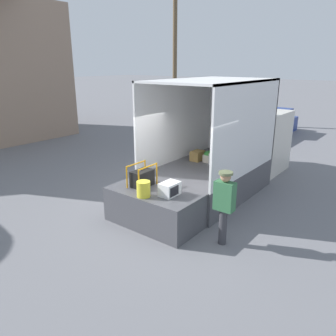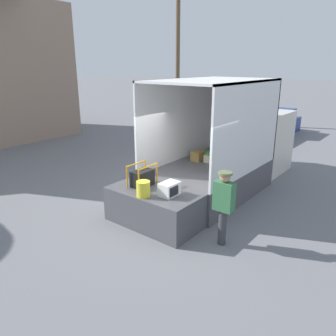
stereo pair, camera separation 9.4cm
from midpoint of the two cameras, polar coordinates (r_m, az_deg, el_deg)
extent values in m
plane|color=slate|center=(8.85, -0.04, -8.12)|extent=(160.00, 160.00, 0.00)
cube|color=silver|center=(12.64, 14.16, 4.63)|extent=(2.21, 2.26, 2.22)
cube|color=#4C4C51|center=(10.18, 6.76, -1.99)|extent=(3.94, 2.45, 0.88)
cube|color=white|center=(10.39, 1.41, 8.33)|extent=(3.94, 0.06, 2.55)
cube|color=white|center=(9.20, 13.57, 6.60)|extent=(3.94, 0.06, 2.55)
cube|color=white|center=(11.43, 12.19, 8.80)|extent=(0.06, 2.45, 2.55)
cube|color=white|center=(9.60, 7.42, 14.89)|extent=(3.94, 2.45, 0.06)
cylinder|color=silver|center=(10.14, 7.54, 1.51)|extent=(0.27, 0.27, 0.33)
cube|color=#2D7F33|center=(10.41, 7.43, 1.95)|extent=(0.44, 0.32, 0.34)
cube|color=olive|center=(10.53, 4.88, 2.15)|extent=(0.44, 0.32, 0.31)
cube|color=#B2A893|center=(10.44, 7.14, 1.74)|extent=(0.44, 0.32, 0.24)
cube|color=#4C4C51|center=(8.22, -2.73, -6.84)|extent=(1.25, 2.33, 0.88)
cube|color=white|center=(7.72, -0.05, -3.66)|extent=(0.49, 0.34, 0.32)
cube|color=black|center=(7.58, 0.76, -4.06)|extent=(0.31, 0.01, 0.22)
cube|color=black|center=(8.31, -4.85, -1.80)|extent=(0.57, 0.35, 0.41)
cylinder|color=slate|center=(8.46, -3.80, -1.26)|extent=(0.22, 0.19, 0.19)
cylinder|color=orange|center=(7.92, -5.45, -2.21)|extent=(0.04, 0.04, 0.57)
cylinder|color=orange|center=(8.40, -2.28, -0.96)|extent=(0.04, 0.04, 0.57)
cylinder|color=orange|center=(8.18, -7.51, -1.61)|extent=(0.04, 0.04, 0.57)
cylinder|color=orange|center=(8.65, -4.32, -0.43)|extent=(0.04, 0.04, 0.57)
cylinder|color=orange|center=(8.07, -3.86, 0.23)|extent=(0.68, 0.04, 0.04)
cylinder|color=orange|center=(8.33, -5.93, 0.73)|extent=(0.68, 0.04, 0.04)
cylinder|color=yellow|center=(7.66, -4.64, -3.67)|extent=(0.32, 0.32, 0.37)
cylinder|color=#38383D|center=(7.45, 9.16, -10.08)|extent=(0.18, 0.18, 0.82)
cube|color=#336B42|center=(7.14, 9.45, -4.85)|extent=(0.24, 0.44, 0.65)
sphere|color=tan|center=(6.99, 9.63, -1.53)|extent=(0.23, 0.23, 0.23)
cylinder|color=#606B47|center=(6.96, 9.66, -0.87)|extent=(0.30, 0.30, 0.06)
cube|color=navy|center=(19.24, 16.62, 6.70)|extent=(5.24, 1.83, 0.83)
cube|color=navy|center=(19.71, 17.49, 8.93)|extent=(2.31, 1.68, 0.57)
cube|color=black|center=(17.72, 14.85, 7.51)|extent=(2.10, 1.75, 0.12)
cylinder|color=brown|center=(22.44, 1.08, 19.33)|extent=(0.28, 0.28, 8.95)
camera|label=1|loc=(0.05, -90.34, -0.11)|focal=35.00mm
camera|label=2|loc=(0.05, 89.66, 0.11)|focal=35.00mm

